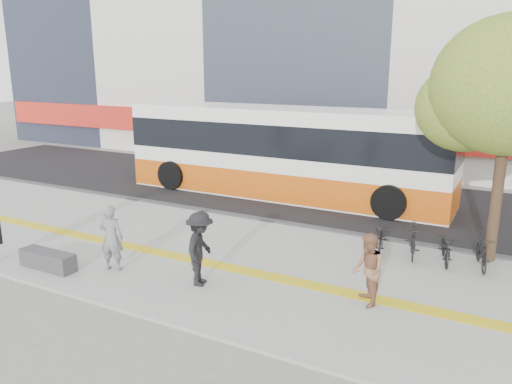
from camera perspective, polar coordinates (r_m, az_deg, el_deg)
The scene contains 12 objects.
ground at distance 12.91m, azimuth -10.85°, elevation -9.16°, with size 120.00×120.00×0.00m, color slate.
sidewalk at distance 13.99m, azimuth -6.99°, elevation -6.95°, with size 40.00×7.00×0.08m, color slate.
tactile_strip at distance 13.60m, azimuth -8.21°, elevation -7.42°, with size 40.00×0.45×0.01m, color gold.
street at distance 20.28m, azimuth 5.25°, elevation -0.25°, with size 40.00×8.00×0.06m, color black.
curb at distance 16.79m, azimuth -0.12°, elevation -3.11°, with size 40.00×0.25×0.14m, color #3D3D40.
bench at distance 13.76m, azimuth -22.64°, elevation -7.17°, with size 1.60×0.45×0.45m, color #3D3D40.
street_tree at distance 13.96m, azimuth 26.89°, elevation 10.45°, with size 4.40×3.80×6.31m.
bus at distance 19.72m, azimuth 3.20°, elevation 4.28°, with size 12.93×3.07×3.44m.
bicycle_row at distance 14.01m, azimuth 18.99°, elevation -5.63°, with size 3.34×1.58×0.88m.
seated_woman at distance 12.95m, azimuth -16.17°, elevation -5.02°, with size 0.61×0.40×1.68m, color black.
pedestrian_tan at distance 10.95m, azimuth 12.64°, elevation -8.66°, with size 0.77×0.60×1.58m, color #936446.
pedestrian_dark at distance 11.68m, azimuth -6.39°, elevation -6.43°, with size 1.14×0.65×1.76m, color black.
Camera 1 is at (7.61, -9.12, 5.05)m, focal length 35.08 mm.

